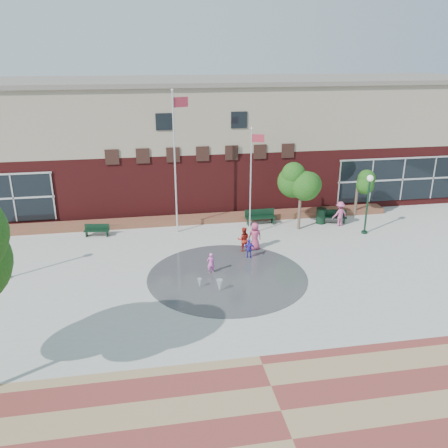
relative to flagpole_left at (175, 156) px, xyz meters
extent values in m
plane|color=#666056|center=(2.02, -9.95, -5.05)|extent=(120.00, 120.00, 0.00)
cube|color=#A8A8A0|center=(2.02, -5.95, -5.04)|extent=(46.00, 18.00, 0.01)
cube|color=brown|center=(2.02, -16.95, -5.04)|extent=(46.00, 6.00, 0.01)
cylinder|color=#383A3D|center=(2.02, -6.95, -5.04)|extent=(8.40, 8.40, 0.01)
cube|color=#561616|center=(2.02, 7.55, -2.80)|extent=(44.00, 10.00, 4.50)
cube|color=gray|center=(2.02, 7.55, 1.70)|extent=(44.00, 10.00, 4.50)
cube|color=slate|center=(2.02, 7.55, 4.00)|extent=(44.40, 10.40, 0.30)
cube|color=black|center=(17.02, 2.53, -2.93)|extent=(10.00, 0.12, 3.19)
cube|color=black|center=(-0.48, 2.53, 1.75)|extent=(1.10, 0.10, 1.10)
cube|color=black|center=(4.52, 2.53, 1.75)|extent=(1.10, 0.10, 1.10)
cube|color=#A82135|center=(2.02, 1.65, -5.05)|extent=(26.00, 1.20, 0.40)
cylinder|color=silver|center=(-0.05, -0.01, -0.59)|extent=(0.11, 0.11, 8.92)
sphere|color=silver|center=(-0.05, -0.01, 3.93)|extent=(0.17, 0.17, 0.17)
cube|color=#9D2837|center=(0.42, 0.13, 3.22)|extent=(0.94, 0.31, 0.60)
cylinder|color=silver|center=(4.52, -1.19, -1.68)|extent=(0.09, 0.09, 6.74)
sphere|color=silver|center=(4.52, -1.19, 1.74)|extent=(0.14, 0.14, 0.14)
cube|color=#9D2837|center=(4.89, -1.32, 1.18)|extent=(0.74, 0.28, 0.48)
cylinder|color=black|center=(-9.39, -5.18, -3.31)|extent=(0.12, 0.12, 3.47)
cylinder|color=black|center=(-9.39, -5.18, -4.97)|extent=(0.37, 0.37, 0.16)
cylinder|color=black|center=(11.89, -2.35, -3.29)|extent=(0.12, 0.12, 3.52)
cylinder|color=black|center=(11.89, -2.35, -4.96)|extent=(0.37, 0.37, 0.17)
sphere|color=white|center=(11.89, -2.35, -1.35)|extent=(0.41, 0.41, 0.41)
cube|color=black|center=(-5.17, 0.10, -4.65)|extent=(1.62, 0.67, 0.05)
cube|color=black|center=(-5.14, 0.29, -4.45)|extent=(1.56, 0.28, 0.39)
cube|color=black|center=(5.64, 0.44, -4.53)|extent=(2.08, 0.64, 0.07)
cube|color=black|center=(5.63, 0.69, -4.27)|extent=(2.06, 0.12, 0.51)
cube|color=black|center=(10.60, -0.16, -4.59)|extent=(1.91, 1.00, 0.06)
cube|color=black|center=(10.67, 0.05, -4.35)|extent=(1.78, 0.56, 0.46)
cylinder|color=black|center=(9.76, -0.06, -4.52)|extent=(0.63, 0.63, 1.05)
cylinder|color=black|center=(9.76, -0.06, -3.98)|extent=(0.67, 0.67, 0.06)
cylinder|color=#4B3C30|center=(7.93, -0.86, -3.67)|extent=(0.19, 0.19, 2.76)
cylinder|color=#4B3C30|center=(12.79, 1.09, -3.95)|extent=(0.19, 0.19, 2.18)
cone|color=white|center=(1.34, -8.49, -5.05)|extent=(0.32, 0.32, 0.62)
cone|color=white|center=(0.42, -7.95, -5.05)|extent=(0.22, 0.22, 0.50)
imported|color=#EA5CC5|center=(1.23, -6.38, -4.46)|extent=(0.47, 0.35, 1.17)
imported|color=#AB2118|center=(3.55, -3.82, -4.29)|extent=(0.79, 0.65, 1.52)
imported|color=#C2406B|center=(4.27, -3.67, -4.20)|extent=(0.90, 0.66, 1.69)
imported|color=#3829B5|center=(3.67, -4.84, -4.47)|extent=(0.73, 0.47, 1.16)
imported|color=#C1517F|center=(10.81, -0.75, -4.19)|extent=(1.23, 0.88, 1.72)
camera|label=1|loc=(-2.00, -28.99, 6.22)|focal=38.00mm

